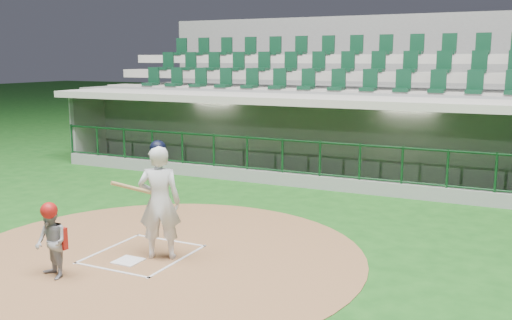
# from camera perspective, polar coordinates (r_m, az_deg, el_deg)

# --- Properties ---
(ground) EXTENTS (120.00, 120.00, 0.00)m
(ground) POSITION_cam_1_polar(r_m,az_deg,el_deg) (10.59, -10.29, -8.84)
(ground) COLOR #154A15
(ground) RESTS_ON ground
(dirt_circle) EXTENTS (7.20, 7.20, 0.01)m
(dirt_circle) POSITION_cam_1_polar(r_m,az_deg,el_deg) (10.27, -9.58, -9.39)
(dirt_circle) COLOR brown
(dirt_circle) RESTS_ON ground
(home_plate) EXTENTS (0.43, 0.43, 0.02)m
(home_plate) POSITION_cam_1_polar(r_m,az_deg,el_deg) (10.06, -12.66, -9.82)
(home_plate) COLOR white
(home_plate) RESTS_ON dirt_circle
(batter_box_chalk) EXTENTS (1.55, 1.80, 0.01)m
(batter_box_chalk) POSITION_cam_1_polar(r_m,az_deg,el_deg) (10.36, -11.27, -9.21)
(batter_box_chalk) COLOR silver
(batter_box_chalk) RESTS_ON ground
(dugout_structure) EXTENTS (16.40, 3.70, 3.00)m
(dugout_structure) POSITION_cam_1_polar(r_m,az_deg,el_deg) (17.11, 5.53, 1.82)
(dugout_structure) COLOR gray
(dugout_structure) RESTS_ON ground
(seating_deck) EXTENTS (17.00, 6.72, 5.15)m
(seating_deck) POSITION_cam_1_polar(r_m,az_deg,el_deg) (19.98, 8.28, 4.30)
(seating_deck) COLOR slate
(seating_deck) RESTS_ON ground
(batter) EXTENTS (0.97, 1.01, 2.05)m
(batter) POSITION_cam_1_polar(r_m,az_deg,el_deg) (9.86, -9.64, -4.01)
(batter) COLOR silver
(batter) RESTS_ON dirt_circle
(catcher) EXTENTS (0.68, 0.61, 1.22)m
(catcher) POSITION_cam_1_polar(r_m,az_deg,el_deg) (9.52, -19.80, -7.60)
(catcher) COLOR #95959A
(catcher) RESTS_ON dirt_circle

